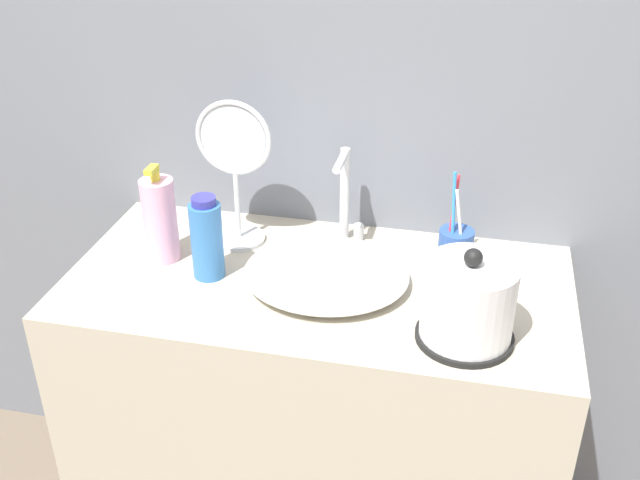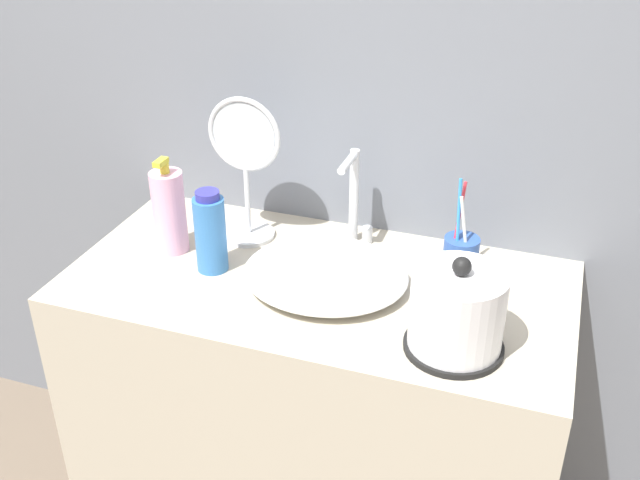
% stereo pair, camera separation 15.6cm
% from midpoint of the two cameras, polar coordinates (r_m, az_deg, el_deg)
% --- Properties ---
extents(wall_back, '(6.00, 0.04, 2.60)m').
position_cam_midpoint_polar(wall_back, '(1.69, 5.89, 15.91)').
color(wall_back, slate).
rests_on(wall_back, ground_plane).
extents(vanity_counter, '(1.08, 0.54, 0.82)m').
position_cam_midpoint_polar(vanity_counter, '(1.87, 2.28, -13.85)').
color(vanity_counter, '#B7AD99').
rests_on(vanity_counter, ground_plane).
extents(sink_basin, '(0.36, 0.32, 0.05)m').
position_cam_midpoint_polar(sink_basin, '(1.59, 3.23, -2.64)').
color(sink_basin, white).
rests_on(sink_basin, vanity_counter).
extents(faucet, '(0.06, 0.11, 0.23)m').
position_cam_midpoint_polar(faucet, '(1.70, 5.29, 3.34)').
color(faucet, silver).
rests_on(faucet, vanity_counter).
extents(electric_kettle, '(0.19, 0.19, 0.20)m').
position_cam_midpoint_polar(electric_kettle, '(1.41, 13.53, -5.67)').
color(electric_kettle, black).
rests_on(electric_kettle, vanity_counter).
extents(toothbrush_cup, '(0.08, 0.08, 0.22)m').
position_cam_midpoint_polar(toothbrush_cup, '(1.66, 13.34, -1.13)').
color(toothbrush_cup, '#2D519E').
rests_on(toothbrush_cup, vanity_counter).
extents(lotion_bottle, '(0.07, 0.07, 0.23)m').
position_cam_midpoint_polar(lotion_bottle, '(1.70, -8.86, 2.12)').
color(lotion_bottle, '#EAA8C6').
rests_on(lotion_bottle, vanity_counter).
extents(shampoo_bottle, '(0.07, 0.07, 0.19)m').
position_cam_midpoint_polar(shampoo_bottle, '(1.62, -5.64, 0.50)').
color(shampoo_bottle, '#3370B7').
rests_on(shampoo_bottle, vanity_counter).
extents(vanity_mirror, '(0.17, 0.12, 0.34)m').
position_cam_midpoint_polar(vanity_mirror, '(1.70, -3.10, 5.89)').
color(vanity_mirror, silver).
rests_on(vanity_mirror, vanity_counter).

